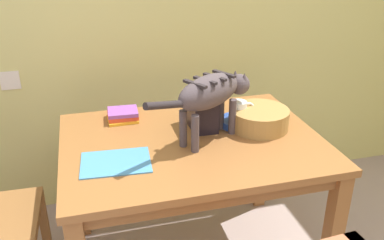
% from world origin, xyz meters
% --- Properties ---
extents(wall_rear, '(4.51, 0.11, 2.50)m').
position_xyz_m(wall_rear, '(0.00, 1.95, 1.25)').
color(wall_rear, '#DBD27D').
rests_on(wall_rear, ground_plane).
extents(dining_table, '(1.22, 0.91, 0.76)m').
position_xyz_m(dining_table, '(-0.01, 1.15, 0.66)').
color(dining_table, '#925B2D').
rests_on(dining_table, ground_plane).
extents(cat, '(0.57, 0.37, 0.32)m').
position_xyz_m(cat, '(0.08, 1.14, 0.98)').
color(cat, '#4C4144').
rests_on(cat, dining_table).
extents(saucer_bowl, '(0.18, 0.18, 0.04)m').
position_xyz_m(saucer_bowl, '(0.25, 1.24, 0.77)').
color(saucer_bowl, blue).
rests_on(saucer_bowl, dining_table).
extents(coffee_mug, '(0.13, 0.09, 0.09)m').
position_xyz_m(coffee_mug, '(0.26, 1.24, 0.84)').
color(coffee_mug, white).
rests_on(coffee_mug, saucer_bowl).
extents(magazine, '(0.31, 0.24, 0.01)m').
position_xyz_m(magazine, '(-0.39, 1.02, 0.76)').
color(magazine, '#448BC3').
rests_on(magazine, dining_table).
extents(book_stack, '(0.16, 0.15, 0.05)m').
position_xyz_m(book_stack, '(-0.30, 1.46, 0.78)').
color(book_stack, '#F4AA23').
rests_on(book_stack, dining_table).
extents(wicker_basket, '(0.29, 0.29, 0.10)m').
position_xyz_m(wicker_basket, '(0.34, 1.19, 0.81)').
color(wicker_basket, '#A97F42').
rests_on(wicker_basket, dining_table).
extents(toaster, '(0.12, 0.20, 0.18)m').
position_xyz_m(toaster, '(0.07, 1.27, 0.84)').
color(toaster, black).
rests_on(toaster, dining_table).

